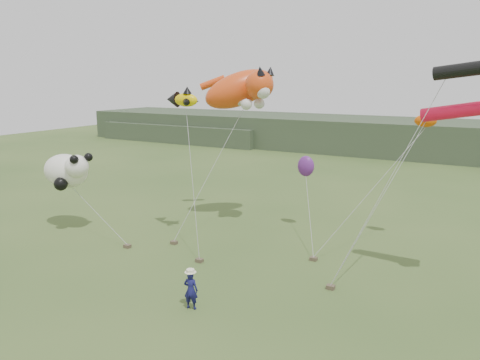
% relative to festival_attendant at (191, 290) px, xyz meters
% --- Properties ---
extents(ground, '(120.00, 120.00, 0.00)m').
position_rel_festival_attendant_xyz_m(ground, '(-0.01, -0.02, -0.78)').
color(ground, '#385123').
rests_on(ground, ground).
extents(headland, '(90.00, 13.00, 4.00)m').
position_rel_festival_attendant_xyz_m(headland, '(-3.12, 44.67, 1.14)').
color(headland, '#2D3D28').
rests_on(headland, ground).
extents(festival_attendant, '(0.64, 0.50, 1.56)m').
position_rel_festival_attendant_xyz_m(festival_attendant, '(0.00, 0.00, 0.00)').
color(festival_attendant, '#15154F').
rests_on(festival_attendant, ground).
extents(sandbag_anchors, '(11.50, 3.43, 0.18)m').
position_rel_festival_attendant_xyz_m(sandbag_anchors, '(-1.53, 5.02, -0.69)').
color(sandbag_anchors, brown).
rests_on(sandbag_anchors, ground).
extents(cat_kite, '(5.78, 4.53, 3.28)m').
position_rel_festival_attendant_xyz_m(cat_kite, '(-3.57, 10.80, 7.52)').
color(cat_kite, '#D84413').
rests_on(cat_kite, ground).
extents(fish_kite, '(2.22, 1.48, 1.13)m').
position_rel_festival_attendant_xyz_m(fish_kite, '(-5.17, 6.74, 7.02)').
color(fish_kite, '#EBC802').
rests_on(fish_kite, ground).
extents(tube_kites, '(3.59, 1.83, 2.75)m').
position_rel_festival_attendant_xyz_m(tube_kites, '(8.88, 7.05, 7.63)').
color(tube_kites, black).
rests_on(tube_kites, ground).
extents(panda_kite, '(3.53, 2.28, 2.19)m').
position_rel_festival_attendant_xyz_m(panda_kite, '(-12.13, 4.78, 2.80)').
color(panda_kite, white).
rests_on(panda_kite, ground).
extents(misc_kites, '(7.43, 1.00, 3.85)m').
position_rel_festival_attendant_xyz_m(misc_kites, '(2.43, 11.79, 4.09)').
color(misc_kites, '#D14C03').
rests_on(misc_kites, ground).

